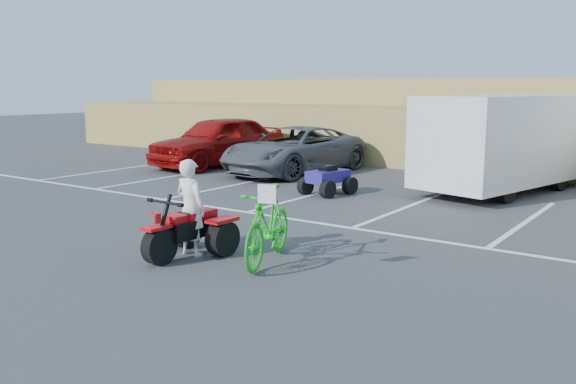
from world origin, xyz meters
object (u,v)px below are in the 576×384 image
Objects in this scene: red_car at (218,141)px; quad_atv_blue at (328,194)px; green_dirt_bike at (268,225)px; cargo_trailer at (504,140)px; red_trike_atv at (185,257)px; grey_pickup at (294,150)px; rider at (190,208)px; quad_atv_green at (451,188)px.

quad_atv_blue is (6.17, -2.66, -0.89)m from red_car.
green_dirt_bike is 9.03m from cargo_trailer.
red_trike_atv is 10.16m from grey_pickup.
green_dirt_bike is at bearing -160.91° from rider.
rider reaches higher than grey_pickup.
grey_pickup is 6.65m from cargo_trailer.
grey_pickup is 0.92× the size of cargo_trailer.
red_car is 4.00× the size of quad_atv_blue.
green_dirt_bike reaches higher than red_trike_atv.
rider is at bearing -44.17° from red_car.
grey_pickup is 4.15m from quad_atv_blue.
grey_pickup is at bearing -63.29° from rider.
grey_pickup is at bearing 178.94° from quad_atv_green.
grey_pickup is at bearing 8.49° from red_car.
red_trike_atv is 11.75m from red_car.
quad_atv_blue is (-2.50, 5.91, -0.62)m from green_dirt_bike.
quad_atv_green is (-0.17, 8.69, -0.62)m from green_dirt_bike.
cargo_trailer is 1.91m from quad_atv_green.
cargo_trailer is 3.64× the size of quad_atv_green.
rider is 11.60m from red_car.
cargo_trailer is at bearing 8.57° from red_car.
cargo_trailer reaches higher than red_trike_atv.
green_dirt_bike is at bearing -56.68° from quad_atv_blue.
grey_pickup is 3.34× the size of quad_atv_green.
quad_atv_green is (8.50, 0.12, -0.89)m from red_car.
quad_atv_blue is (-1.18, 6.31, -0.81)m from rider.
grey_pickup reaches higher than green_dirt_bike.
red_trike_atv is at bearing 90.00° from rider.
red_car is 3.24× the size of quad_atv_green.
cargo_trailer reaches higher than red_car.
rider is 6.47m from quad_atv_blue.
rider is 9.66m from cargo_trailer.
red_trike_atv is 0.83m from rider.
red_car is 6.78m from quad_atv_blue.
cargo_trailer is at bearing 64.81° from green_dirt_bike.
green_dirt_bike is 8.71m from quad_atv_green.
quad_atv_blue is at bearing -38.93° from grey_pickup.
rider is at bearing 179.06° from green_dirt_bike.
quad_atv_green reaches higher than quad_atv_blue.
grey_pickup is 3.19m from red_car.
red_car is at bearing 117.34° from green_dirt_bike.
grey_pickup reaches higher than red_trike_atv.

